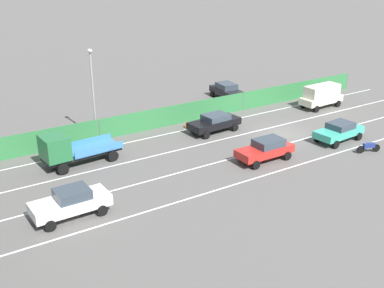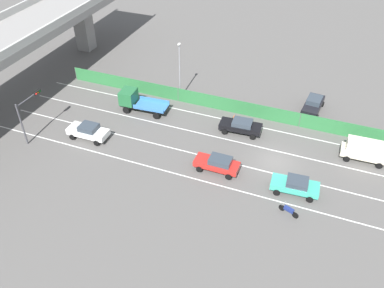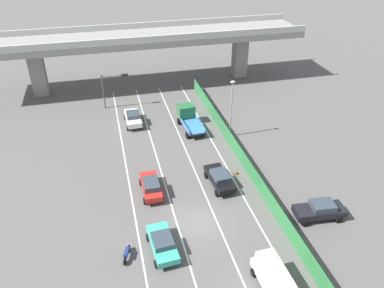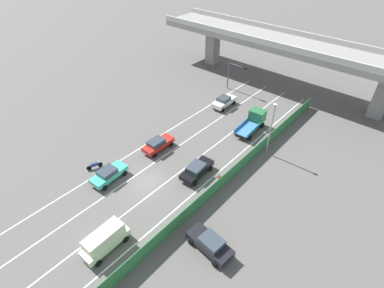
% 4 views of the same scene
% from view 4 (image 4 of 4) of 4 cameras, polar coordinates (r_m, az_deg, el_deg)
% --- Properties ---
extents(ground_plane, '(300.00, 300.00, 0.00)m').
position_cam_4_polar(ground_plane, '(34.99, -8.78, -7.24)').
color(ground_plane, '#565451').
extents(lane_line_left_edge, '(0.14, 48.67, 0.01)m').
position_cam_4_polar(lane_line_left_edge, '(41.19, -7.22, 0.91)').
color(lane_line_left_edge, silver).
rests_on(lane_line_left_edge, ground).
extents(lane_line_mid_left, '(0.14, 48.67, 0.01)m').
position_cam_4_polar(lane_line_mid_left, '(39.09, -3.65, -1.13)').
color(lane_line_mid_left, silver).
rests_on(lane_line_mid_left, ground).
extents(lane_line_mid_right, '(0.14, 48.67, 0.01)m').
position_cam_4_polar(lane_line_mid_right, '(37.22, 0.30, -3.39)').
color(lane_line_mid_right, silver).
rests_on(lane_line_mid_right, ground).
extents(lane_line_right_edge, '(0.14, 48.67, 0.01)m').
position_cam_4_polar(lane_line_right_edge, '(35.61, 4.67, -5.85)').
color(lane_line_right_edge, silver).
rests_on(lane_line_right_edge, ground).
extents(elevated_overpass, '(49.46, 8.14, 8.83)m').
position_cam_4_polar(elevated_overpass, '(54.56, 18.03, 17.26)').
color(elevated_overpass, gray).
rests_on(elevated_overpass, ground).
extents(green_fence, '(0.10, 44.77, 1.79)m').
position_cam_4_polar(green_fence, '(34.30, 7.10, -6.07)').
color(green_fence, '#2D753D').
rests_on(green_fence, ground).
extents(car_hatchback_white, '(2.09, 4.51, 1.69)m').
position_cam_4_polar(car_hatchback_white, '(48.17, 6.20, 8.21)').
color(car_hatchback_white, silver).
rests_on(car_hatchback_white, ground).
extents(car_van_cream, '(2.05, 4.64, 2.26)m').
position_cam_4_polar(car_van_cream, '(29.20, -16.49, -17.23)').
color(car_van_cream, beige).
rests_on(car_van_cream, ground).
extents(car_taxi_teal, '(2.30, 4.51, 1.54)m').
position_cam_4_polar(car_taxi_teal, '(35.63, -15.79, -5.56)').
color(car_taxi_teal, teal).
rests_on(car_taxi_teal, ground).
extents(car_sedan_red, '(1.93, 4.42, 1.62)m').
position_cam_4_polar(car_sedan_red, '(38.81, -6.62, 0.02)').
color(car_sedan_red, red).
rests_on(car_sedan_red, ground).
extents(car_sedan_black, '(2.31, 4.73, 1.54)m').
position_cam_4_polar(car_sedan_black, '(34.86, 0.92, -4.90)').
color(car_sedan_black, black).
rests_on(car_sedan_black, ground).
extents(flatbed_truck_blue, '(2.65, 5.76, 2.50)m').
position_cam_4_polar(flatbed_truck_blue, '(43.35, 11.86, 4.48)').
color(flatbed_truck_blue, black).
rests_on(flatbed_truck_blue, ground).
extents(motorcycle, '(0.86, 1.87, 0.93)m').
position_cam_4_polar(motorcycle, '(37.91, -18.30, -3.92)').
color(motorcycle, black).
rests_on(motorcycle, ground).
extents(parked_sedan_dark, '(4.71, 2.38, 1.69)m').
position_cam_4_polar(parked_sedan_dark, '(28.34, 3.50, -18.57)').
color(parked_sedan_dark, black).
rests_on(parked_sedan_dark, ground).
extents(traffic_light, '(3.67, 0.45, 4.99)m').
position_cam_4_polar(traffic_light, '(52.15, 8.27, 13.71)').
color(traffic_light, '#47474C').
rests_on(traffic_light, ground).
extents(street_lamp, '(0.60, 0.36, 7.36)m').
position_cam_4_polar(street_lamp, '(37.13, 15.10, 3.63)').
color(street_lamp, gray).
rests_on(street_lamp, ground).
extents(traffic_cone, '(0.47, 0.47, 0.55)m').
position_cam_4_polar(traffic_cone, '(35.12, 5.26, -6.09)').
color(traffic_cone, orange).
rests_on(traffic_cone, ground).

